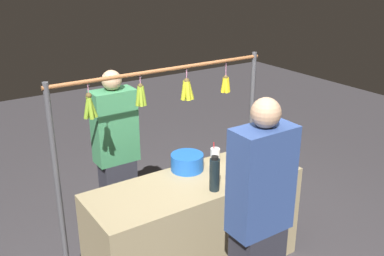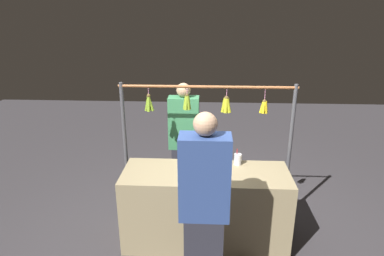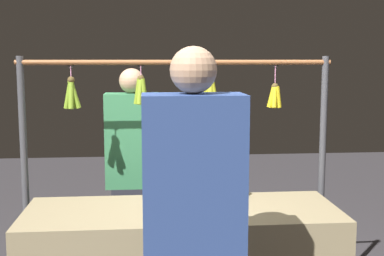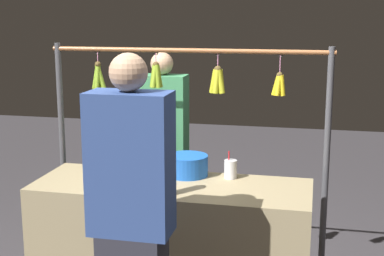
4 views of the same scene
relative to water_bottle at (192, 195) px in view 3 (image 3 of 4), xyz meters
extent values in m
cylinder|color=#4C4C51|center=(-0.92, -0.65, -0.13)|extent=(0.04, 0.04, 1.70)
cylinder|color=#4C4C51|center=(1.00, -0.65, -0.13)|extent=(0.04, 0.04, 1.70)
cylinder|color=#9E6038|center=(0.04, -0.65, 0.68)|extent=(1.98, 0.03, 0.03)
torus|color=black|center=(-0.59, -0.65, 0.66)|extent=(0.04, 0.01, 0.04)
cylinder|color=pink|center=(-0.59, -0.65, 0.59)|extent=(0.01, 0.01, 0.13)
sphere|color=brown|center=(-0.59, -0.65, 0.53)|extent=(0.04, 0.04, 0.04)
cylinder|color=yellow|center=(-0.57, -0.65, 0.46)|extent=(0.07, 0.04, 0.14)
cylinder|color=yellow|center=(-0.59, -0.63, 0.46)|extent=(0.04, 0.06, 0.14)
cylinder|color=yellow|center=(-0.61, -0.64, 0.46)|extent=(0.05, 0.04, 0.14)
cylinder|color=yellow|center=(-0.61, -0.66, 0.46)|extent=(0.05, 0.04, 0.14)
cylinder|color=yellow|center=(-0.59, -0.67, 0.46)|extent=(0.04, 0.05, 0.14)
torus|color=black|center=(-0.18, -0.65, 0.66)|extent=(0.04, 0.01, 0.04)
cylinder|color=pink|center=(-0.18, -0.65, 0.61)|extent=(0.01, 0.01, 0.11)
sphere|color=brown|center=(-0.18, -0.65, 0.55)|extent=(0.05, 0.05, 0.05)
cylinder|color=gold|center=(-0.15, -0.65, 0.47)|extent=(0.07, 0.04, 0.17)
cylinder|color=gold|center=(-0.17, -0.63, 0.47)|extent=(0.05, 0.08, 0.17)
cylinder|color=gold|center=(-0.20, -0.64, 0.47)|extent=(0.07, 0.06, 0.17)
cylinder|color=gold|center=(-0.19, -0.67, 0.47)|extent=(0.06, 0.06, 0.17)
cylinder|color=gold|center=(-0.17, -0.68, 0.47)|extent=(0.05, 0.06, 0.17)
torus|color=black|center=(0.26, -0.65, 0.66)|extent=(0.04, 0.01, 0.04)
cylinder|color=pink|center=(0.26, -0.65, 0.62)|extent=(0.01, 0.01, 0.08)
sphere|color=brown|center=(0.26, -0.65, 0.58)|extent=(0.04, 0.04, 0.04)
cylinder|color=#8AAC29|center=(0.28, -0.65, 0.50)|extent=(0.06, 0.03, 0.16)
cylinder|color=#8AAC29|center=(0.27, -0.63, 0.50)|extent=(0.05, 0.06, 0.17)
cylinder|color=#8AAC29|center=(0.25, -0.64, 0.50)|extent=(0.05, 0.05, 0.17)
cylinder|color=#8AAC29|center=(0.25, -0.66, 0.50)|extent=(0.05, 0.04, 0.17)
cylinder|color=#8AAC29|center=(0.27, -0.67, 0.50)|extent=(0.05, 0.07, 0.17)
torus|color=black|center=(0.69, -0.65, 0.66)|extent=(0.04, 0.01, 0.04)
cylinder|color=pink|center=(0.69, -0.65, 0.62)|extent=(0.01, 0.01, 0.09)
sphere|color=brown|center=(0.69, -0.65, 0.57)|extent=(0.04, 0.04, 0.04)
cylinder|color=#80A82A|center=(0.71, -0.65, 0.48)|extent=(0.07, 0.04, 0.18)
cylinder|color=#80A82A|center=(0.69, -0.64, 0.48)|extent=(0.04, 0.07, 0.18)
cylinder|color=#80A82A|center=(0.68, -0.65, 0.48)|extent=(0.08, 0.04, 0.18)
cylinder|color=#80A82A|center=(0.69, -0.67, 0.48)|extent=(0.04, 0.07, 0.18)
cylinder|color=black|center=(0.00, 0.00, -0.01)|extent=(0.08, 0.08, 0.26)
cylinder|color=black|center=(0.00, 0.00, 0.13)|extent=(0.06, 0.06, 0.02)
cylinder|color=blue|center=(-0.02, -0.41, -0.07)|extent=(0.27, 0.27, 0.14)
cylinder|color=silver|center=(-0.31, -0.41, -0.07)|extent=(0.08, 0.08, 0.12)
cylinder|color=red|center=(-0.30, -0.41, -0.04)|extent=(0.01, 0.02, 0.18)
cube|color=#2D2D38|center=(0.33, -1.05, -0.60)|extent=(0.31, 0.21, 0.77)
cube|color=#3F8C59|center=(0.33, -1.05, 0.12)|extent=(0.38, 0.21, 0.67)
sphere|color=tan|center=(0.33, -1.05, 0.55)|extent=(0.18, 0.18, 0.18)
cube|color=#334C8C|center=(0.04, 0.56, 0.20)|extent=(0.41, 0.22, 0.72)
sphere|color=tan|center=(0.04, 0.56, 0.66)|extent=(0.19, 0.19, 0.19)
camera|label=1|loc=(1.80, 2.39, 1.52)|focal=41.32mm
camera|label=2|loc=(0.02, 2.93, 1.46)|focal=30.97mm
camera|label=3|loc=(0.23, 2.57, 0.70)|focal=47.68mm
camera|label=4|loc=(-0.84, 3.09, 0.95)|focal=52.18mm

